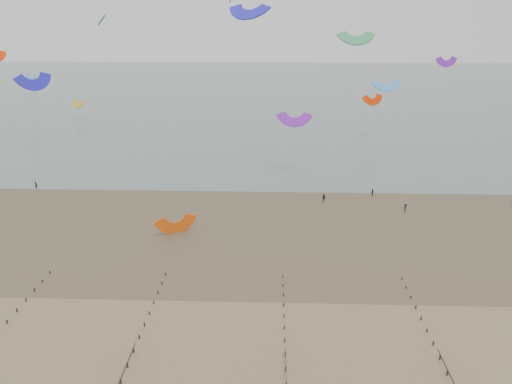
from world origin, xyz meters
TOP-DOWN VIEW (x-y plane):
  - ground at (0.00, 0.00)m, footprint 500.00×500.00m
  - sea_and_shore at (-4.08, 34.40)m, footprint 500.00×665.00m
  - kitesurfer_lead at (-51.71, 50.59)m, footprint 0.73×0.61m
  - kitesurfers at (36.34, 48.07)m, footprint 140.30×23.81m
  - grounded_kite at (-15.24, 27.64)m, footprint 8.33×7.73m
  - kites_airborne at (-25.75, 91.42)m, footprint 259.49×116.36m

SIDE VIEW (x-z plane):
  - ground at x=0.00m, z-range 0.00..0.00m
  - grounded_kite at x=-15.24m, z-range -1.83..1.83m
  - sea_and_shore at x=-4.08m, z-range -0.01..0.02m
  - kitesurfers at x=36.34m, z-range -0.06..1.73m
  - kitesurfer_lead at x=-51.71m, z-range 0.00..1.70m
  - kites_airborne at x=-25.75m, z-range 0.83..44.53m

